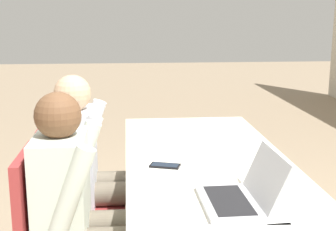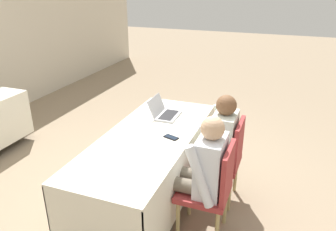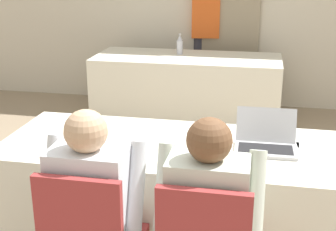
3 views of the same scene
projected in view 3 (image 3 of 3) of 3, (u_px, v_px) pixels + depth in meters
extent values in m
cube|color=silver|center=(175.00, 145.00, 2.80)|extent=(2.09, 0.84, 0.02)
cube|color=silver|center=(160.00, 229.00, 2.51)|extent=(2.09, 0.01, 0.61)
cube|color=silver|center=(185.00, 165.00, 3.29)|extent=(2.09, 0.01, 0.61)
cube|color=silver|center=(21.00, 178.00, 3.09)|extent=(0.01, 0.84, 0.61)
cube|color=silver|center=(187.00, 57.00, 5.26)|extent=(2.09, 0.84, 0.02)
cube|color=silver|center=(181.00, 94.00, 4.97)|extent=(2.09, 0.01, 0.61)
cube|color=silver|center=(192.00, 76.00, 5.74)|extent=(2.09, 0.01, 0.61)
cube|color=silver|center=(101.00, 80.00, 5.55)|extent=(0.01, 0.84, 0.61)
cube|color=silver|center=(280.00, 89.00, 5.17)|extent=(0.01, 0.84, 0.61)
cylinder|color=#333333|center=(186.00, 114.00, 5.47)|extent=(0.06, 0.06, 0.11)
cube|color=#B7B7BC|center=(265.00, 150.00, 2.68)|extent=(0.35, 0.22, 0.02)
cube|color=black|center=(265.00, 149.00, 2.67)|extent=(0.31, 0.15, 0.00)
cube|color=#B7B7BC|center=(266.00, 125.00, 2.78)|extent=(0.35, 0.09, 0.19)
cube|color=black|center=(266.00, 125.00, 2.78)|extent=(0.32, 0.08, 0.17)
cube|color=black|center=(174.00, 159.00, 2.57)|extent=(0.11, 0.16, 0.01)
cube|color=#192333|center=(174.00, 158.00, 2.57)|extent=(0.10, 0.15, 0.00)
cube|color=white|center=(312.00, 139.00, 2.86)|extent=(0.23, 0.31, 0.00)
cube|color=white|center=(29.00, 143.00, 2.81)|extent=(0.23, 0.31, 0.00)
cube|color=white|center=(280.00, 150.00, 2.71)|extent=(0.23, 0.31, 0.00)
cylinder|color=#B7B7C1|center=(180.00, 47.00, 5.35)|extent=(0.07, 0.07, 0.16)
cone|color=#B7B7C1|center=(180.00, 38.00, 5.32)|extent=(0.06, 0.06, 0.06)
cylinder|color=silver|center=(180.00, 34.00, 5.31)|extent=(0.03, 0.03, 0.01)
cube|color=#9E3333|center=(79.00, 224.00, 2.08)|extent=(0.40, 0.04, 0.45)
cylinder|color=#665B4C|center=(121.00, 219.00, 2.42)|extent=(0.13, 0.42, 0.13)
cylinder|color=#665B4C|center=(88.00, 215.00, 2.45)|extent=(0.13, 0.42, 0.13)
cube|color=silver|center=(90.00, 201.00, 2.20)|extent=(0.36, 0.22, 0.52)
cylinder|color=silver|center=(135.00, 199.00, 2.20)|extent=(0.08, 0.26, 0.54)
cylinder|color=silver|center=(52.00, 191.00, 2.28)|extent=(0.08, 0.26, 0.54)
sphere|color=tan|center=(86.00, 131.00, 2.09)|extent=(0.20, 0.20, 0.20)
cylinder|color=#665B4C|center=(228.00, 231.00, 2.31)|extent=(0.13, 0.42, 0.13)
cylinder|color=#665B4C|center=(192.00, 227.00, 2.35)|extent=(0.13, 0.42, 0.13)
cube|color=silver|center=(207.00, 213.00, 2.10)|extent=(0.36, 0.22, 0.52)
cylinder|color=silver|center=(255.00, 211.00, 2.10)|extent=(0.08, 0.26, 0.54)
cylinder|color=silver|center=(163.00, 202.00, 2.17)|extent=(0.08, 0.26, 0.54)
sphere|color=brown|center=(209.00, 140.00, 1.99)|extent=(0.20, 0.20, 0.20)
cylinder|color=#33333D|center=(198.00, 70.00, 6.01)|extent=(0.12, 0.12, 0.85)
cylinder|color=#33333D|center=(210.00, 70.00, 6.00)|extent=(0.12, 0.12, 0.85)
cube|color=#DB561E|center=(206.00, 15.00, 5.78)|extent=(0.37, 0.25, 0.55)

